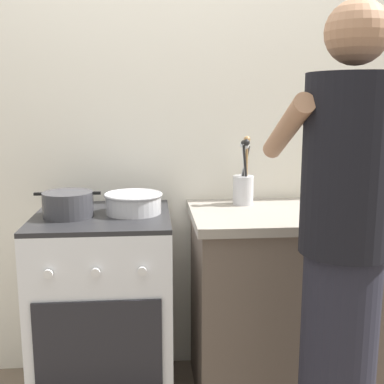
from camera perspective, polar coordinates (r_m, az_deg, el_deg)
The scene contains 8 objects.
back_wall at distance 2.48m, azimuth 2.72°, elevation 7.35°, with size 3.20×0.10×2.50m.
countertop at distance 2.40m, azimuth 12.21°, elevation -12.64°, with size 1.00×0.60×0.90m.
stove_range at distance 2.31m, azimuth -10.27°, elevation -13.55°, with size 0.60×0.62×0.90m.
pot at distance 2.15m, azimuth -14.51°, elevation -1.43°, with size 0.28×0.22×0.11m.
mixing_bowl at distance 2.16m, azimuth -6.97°, elevation -1.20°, with size 0.26×0.26×0.09m.
utensil_crock at distance 2.34m, azimuth 6.14°, elevation 0.95°, with size 0.10×0.10×0.33m.
oil_bottle at distance 2.29m, azimuth 17.52°, elevation 0.25°, with size 0.06×0.06×0.24m.
person at distance 1.70m, azimuth 17.46°, elevation -8.05°, with size 0.41×0.50×1.70m.
Camera 1 is at (-0.13, -1.96, 1.39)m, focal length 44.90 mm.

